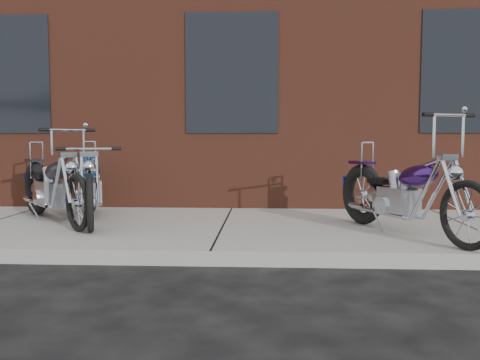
{
  "coord_description": "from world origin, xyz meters",
  "views": [
    {
      "loc": [
        0.53,
        -4.72,
        1.21
      ],
      "look_at": [
        0.24,
        0.8,
        0.76
      ],
      "focal_mm": 38.0,
      "sensor_mm": 36.0,
      "label": 1
    }
  ],
  "objects": [
    {
      "name": "ground",
      "position": [
        0.0,
        0.0,
        0.0
      ],
      "size": [
        120.0,
        120.0,
        0.0
      ],
      "primitive_type": "plane",
      "color": "black",
      "rests_on": "ground"
    },
    {
      "name": "sidewalk",
      "position": [
        0.0,
        1.5,
        0.07
      ],
      "size": [
        22.0,
        3.0,
        0.15
      ],
      "primitive_type": "cube",
      "color": "gray",
      "rests_on": "ground"
    },
    {
      "name": "building_brick",
      "position": [
        0.0,
        8.0,
        4.0
      ],
      "size": [
        22.0,
        10.0,
        8.0
      ],
      "primitive_type": "cube",
      "color": "brown",
      "rests_on": "ground"
    },
    {
      "name": "chopper_purple",
      "position": [
        2.06,
        0.96,
        0.57
      ],
      "size": [
        1.12,
        2.16,
        1.32
      ],
      "rotation": [
        0.0,
        0.0,
        -1.12
      ],
      "color": "black",
      "rests_on": "sidewalk"
    },
    {
      "name": "chopper_blue",
      "position": [
        -1.76,
        1.72,
        0.57
      ],
      "size": [
        0.93,
        2.26,
        1.02
      ],
      "rotation": [
        0.0,
        0.0,
        -1.23
      ],
      "color": "black",
      "rests_on": "sidewalk"
    },
    {
      "name": "chopper_third",
      "position": [
        -2.2,
        1.59,
        0.57
      ],
      "size": [
        1.6,
        1.85,
        1.19
      ],
      "rotation": [
        0.0,
        0.0,
        -0.86
      ],
      "color": "black",
      "rests_on": "sidewalk"
    }
  ]
}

